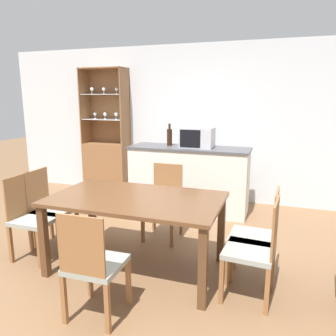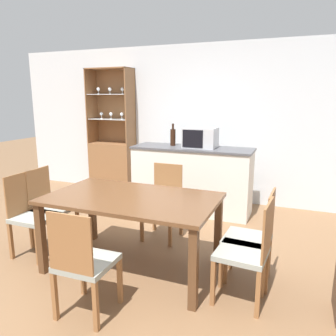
{
  "view_description": "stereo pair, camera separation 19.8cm",
  "coord_description": "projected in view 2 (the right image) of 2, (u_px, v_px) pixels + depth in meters",
  "views": [
    {
      "loc": [
        1.47,
        -2.73,
        1.71
      ],
      "look_at": [
        0.2,
        0.99,
        0.85
      ],
      "focal_mm": 35.0,
      "sensor_mm": 36.0,
      "label": 1
    },
    {
      "loc": [
        1.66,
        -2.66,
        1.71
      ],
      "look_at": [
        0.2,
        0.99,
        0.85
      ],
      "focal_mm": 35.0,
      "sensor_mm": 36.0,
      "label": 2
    }
  ],
  "objects": [
    {
      "name": "wall_back",
      "position": [
        193.0,
        123.0,
        5.49
      ],
      "size": [
        6.8,
        0.06,
        2.55
      ],
      "color": "silver",
      "rests_on": "ground_plane"
    },
    {
      "name": "dining_chair_side_right_far",
      "position": [
        252.0,
        238.0,
        2.99
      ],
      "size": [
        0.43,
        0.43,
        0.9
      ],
      "rotation": [
        0.0,
        0.0,
        1.52
      ],
      "color": "#999E93",
      "rests_on": "ground_plane"
    },
    {
      "name": "ground_plane",
      "position": [
        114.0,
        266.0,
        3.38
      ],
      "size": [
        18.0,
        18.0,
        0.0
      ],
      "primitive_type": "plane",
      "color": "brown"
    },
    {
      "name": "dining_chair_head_near",
      "position": [
        84.0,
        263.0,
        2.54
      ],
      "size": [
        0.42,
        0.42,
        0.9
      ],
      "rotation": [
        0.0,
        0.0,
        0.02
      ],
      "color": "#999E93",
      "rests_on": "ground_plane"
    },
    {
      "name": "dining_chair_head_far",
      "position": [
        163.0,
        202.0,
        4.01
      ],
      "size": [
        0.41,
        0.41,
        0.9
      ],
      "rotation": [
        0.0,
        0.0,
        3.13
      ],
      "color": "#999E93",
      "rests_on": "ground_plane"
    },
    {
      "name": "wine_bottle",
      "position": [
        173.0,
        137.0,
        4.98
      ],
      "size": [
        0.08,
        0.08,
        0.33
      ],
      "color": "black",
      "rests_on": "kitchen_counter"
    },
    {
      "name": "microwave",
      "position": [
        200.0,
        138.0,
        4.78
      ],
      "size": [
        0.47,
        0.35,
        0.29
      ],
      "color": "#B7BABF",
      "rests_on": "kitchen_counter"
    },
    {
      "name": "kitchen_counter",
      "position": [
        192.0,
        179.0,
        4.94
      ],
      "size": [
        1.79,
        0.59,
        0.98
      ],
      "color": "silver",
      "rests_on": "ground_plane"
    },
    {
      "name": "dining_chair_side_left_near",
      "position": [
        32.0,
        215.0,
        3.56
      ],
      "size": [
        0.41,
        0.41,
        0.9
      ],
      "rotation": [
        0.0,
        0.0,
        -1.57
      ],
      "color": "#999E93",
      "rests_on": "ground_plane"
    },
    {
      "name": "dining_table",
      "position": [
        132.0,
        205.0,
        3.23
      ],
      "size": [
        1.67,
        0.98,
        0.75
      ],
      "color": "brown",
      "rests_on": "ground_plane"
    },
    {
      "name": "display_cabinet",
      "position": [
        113.0,
        158.0,
        5.98
      ],
      "size": [
        0.8,
        0.37,
        2.2
      ],
      "color": "brown",
      "rests_on": "ground_plane"
    },
    {
      "name": "dining_chair_side_left_far",
      "position": [
        50.0,
        207.0,
        3.83
      ],
      "size": [
        0.42,
        0.42,
        0.9
      ],
      "rotation": [
        0.0,
        0.0,
        -1.54
      ],
      "color": "#999E93",
      "rests_on": "ground_plane"
    },
    {
      "name": "dining_chair_side_right_near",
      "position": [
        247.0,
        252.0,
        2.72
      ],
      "size": [
        0.44,
        0.44,
        0.9
      ],
      "rotation": [
        0.0,
        0.0,
        1.49
      ],
      "color": "#999E93",
      "rests_on": "ground_plane"
    }
  ]
}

